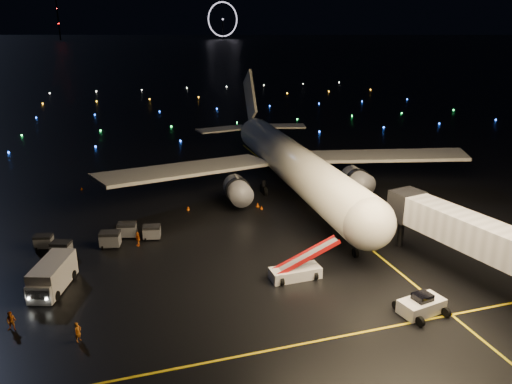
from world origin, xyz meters
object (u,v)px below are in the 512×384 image
crew_c (138,239)px  baggage_cart_2 (110,239)px  crew_b (11,321)px  baggage_cart_0 (127,230)px  airliner (287,138)px  baggage_cart_3 (44,242)px  baggage_cart_4 (61,249)px  crew_a (78,332)px  belt_loader (296,262)px  pushback_tug (422,304)px  service_truck (53,275)px  baggage_cart_1 (152,232)px

crew_c → baggage_cart_2: 2.98m
crew_b → baggage_cart_0: baggage_cart_0 is taller
airliner → baggage_cart_3: (-32.80, -11.71, -7.00)m
crew_c → baggage_cart_4: baggage_cart_4 is taller
crew_a → belt_loader: bearing=-35.4°
crew_b → baggage_cart_4: size_ratio=0.84×
crew_a → baggage_cart_3: bearing=53.9°
pushback_tug → service_truck: service_truck is taller
baggage_cart_3 → service_truck: bearing=-67.9°
pushback_tug → baggage_cart_0: bearing=123.5°
service_truck → crew_b: service_truck is taller
airliner → baggage_cart_0: (-23.84, -11.27, -6.92)m
crew_b → baggage_cart_4: bearing=90.5°
crew_c → baggage_cart_0: 3.00m
baggage_cart_2 → baggage_cart_4: (-5.03, -0.88, -0.07)m
crew_a → crew_c: 17.59m
pushback_tug → baggage_cart_2: pushback_tug is taller
crew_b → baggage_cart_2: size_ratio=0.78×
baggage_cart_0 → baggage_cart_4: (-6.98, -3.12, -0.03)m
pushback_tug → crew_b: bearing=156.6°
crew_a → baggage_cart_1: crew_a is taller
crew_a → baggage_cart_2: bearing=32.1°
pushback_tug → belt_loader: belt_loader is taller
baggage_cart_2 → baggage_cart_4: bearing=-155.9°
belt_loader → baggage_cart_1: size_ratio=3.75×
belt_loader → baggage_cart_4: 24.96m
baggage_cart_0 → baggage_cart_2: 2.98m
crew_b → crew_c: (11.05, 13.41, 0.00)m
service_truck → baggage_cart_1: (9.96, 8.62, -0.56)m
belt_loader → baggage_cart_0: bearing=133.6°
baggage_cart_0 → baggage_cart_3: size_ratio=1.10×
service_truck → baggage_cart_2: (5.33, 7.78, -0.47)m
airliner → baggage_cart_0: 27.26m
baggage_cart_2 → baggage_cart_1: bearing=24.4°
baggage_cart_1 → belt_loader: bearing=-35.7°
crew_a → baggage_cart_4: baggage_cart_4 is taller
airliner → belt_loader: (-8.86, -26.21, -6.03)m
crew_a → crew_c: crew_a is taller
service_truck → pushback_tug: bearing=-5.6°
service_truck → baggage_cart_4: bearing=106.5°
baggage_cart_2 → baggage_cart_4: 5.10m
crew_a → baggage_cart_3: 19.40m
baggage_cart_3 → baggage_cart_2: bearing=-2.2°
crew_a → baggage_cart_1: size_ratio=0.86×
airliner → service_truck: airliner is taller
belt_loader → crew_c: belt_loader is taller
service_truck → crew_a: (2.36, -9.40, -0.55)m
baggage_cart_3 → baggage_cart_4: (1.97, -2.68, 0.05)m
pushback_tug → baggage_cart_1: 30.34m
crew_a → crew_c: (5.89, 16.58, -0.00)m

